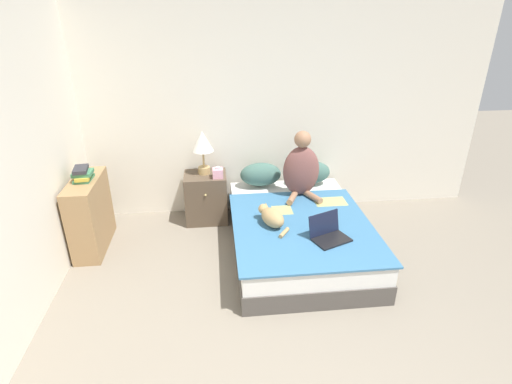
% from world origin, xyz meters
% --- Properties ---
extents(wall_back, '(5.35, 0.05, 2.55)m').
position_xyz_m(wall_back, '(0.00, 3.38, 1.27)').
color(wall_back, silver).
rests_on(wall_back, ground_plane).
extents(wall_side, '(0.05, 4.36, 2.55)m').
position_xyz_m(wall_side, '(-2.20, 1.68, 1.27)').
color(wall_side, silver).
rests_on(wall_side, ground_plane).
extents(bed, '(1.40, 1.99, 0.41)m').
position_xyz_m(bed, '(0.19, 2.32, 0.20)').
color(bed, '#4C4742').
rests_on(bed, ground_plane).
extents(pillow_near, '(0.50, 0.28, 0.29)m').
position_xyz_m(pillow_near, '(-0.11, 3.15, 0.56)').
color(pillow_near, '#42665B').
rests_on(pillow_near, bed).
extents(pillow_far, '(0.50, 0.28, 0.29)m').
position_xyz_m(pillow_far, '(0.50, 3.15, 0.56)').
color(pillow_far, '#42665B').
rests_on(pillow_far, bed).
extents(person_sitting, '(0.42, 0.41, 0.76)m').
position_xyz_m(person_sitting, '(0.32, 2.84, 0.73)').
color(person_sitting, brown).
rests_on(person_sitting, bed).
extents(cat_tabby, '(0.30, 0.47, 0.18)m').
position_xyz_m(cat_tabby, '(-0.12, 2.16, 0.50)').
color(cat_tabby, tan).
rests_on(cat_tabby, bed).
extents(laptop_open, '(0.42, 0.38, 0.23)m').
position_xyz_m(laptop_open, '(0.38, 1.85, 0.46)').
color(laptop_open, black).
rests_on(laptop_open, bed).
extents(nightstand, '(0.50, 0.43, 0.60)m').
position_xyz_m(nightstand, '(-0.78, 3.10, 0.30)').
color(nightstand, brown).
rests_on(nightstand, ground_plane).
extents(table_lamp, '(0.25, 0.25, 0.52)m').
position_xyz_m(table_lamp, '(-0.79, 3.14, 0.97)').
color(table_lamp, tan).
rests_on(table_lamp, nightstand).
extents(tissue_box, '(0.12, 0.12, 0.14)m').
position_xyz_m(tissue_box, '(-0.63, 3.00, 0.66)').
color(tissue_box, '#E09EB2').
rests_on(tissue_box, nightstand).
extents(bookshelf, '(0.28, 0.78, 0.79)m').
position_xyz_m(bookshelf, '(-2.01, 2.62, 0.40)').
color(bookshelf, '#99754C').
rests_on(bookshelf, ground_plane).
extents(book_stack_top, '(0.19, 0.25, 0.14)m').
position_xyz_m(book_stack_top, '(-2.00, 2.62, 0.86)').
color(book_stack_top, '#3D7A51').
rests_on(book_stack_top, bookshelf).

